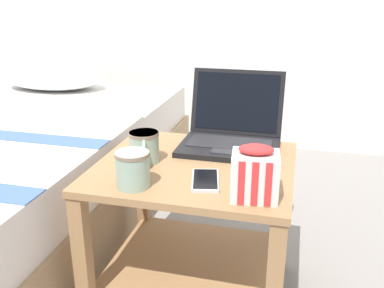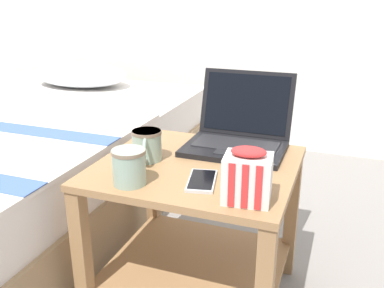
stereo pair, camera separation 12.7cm
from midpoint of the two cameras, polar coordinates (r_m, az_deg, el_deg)
bedside_table at (r=1.41m, az=-2.18°, el=-9.34°), size 0.61×0.55×0.50m
laptop at (r=1.48m, az=2.88°, el=1.60°), size 0.33×0.31×0.24m
mug_front_left at (r=1.18m, az=-10.98°, el=-3.11°), size 0.10×0.14×0.10m
mug_front_right at (r=1.34m, az=-9.09°, el=-0.27°), size 0.09×0.13×0.10m
snack_bag at (r=1.10m, az=5.14°, el=-4.06°), size 0.13×0.11×0.15m
cell_phone at (r=1.21m, az=-1.21°, el=-4.91°), size 0.11×0.16×0.01m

